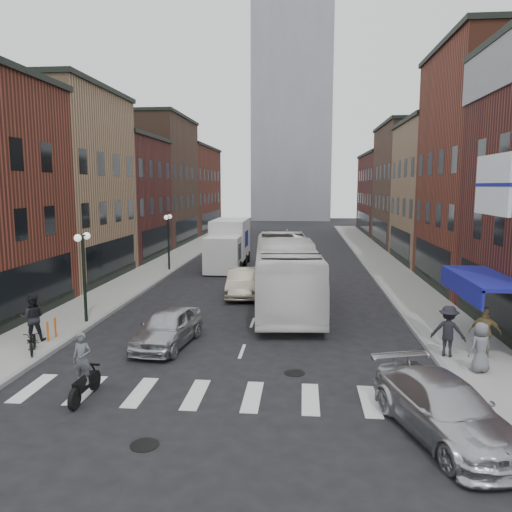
{
  "coord_description": "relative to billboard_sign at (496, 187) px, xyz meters",
  "views": [
    {
      "loc": [
        2.21,
        -16.9,
        6.17
      ],
      "look_at": [
        0.02,
        6.4,
        2.86
      ],
      "focal_mm": 35.0,
      "sensor_mm": 36.0,
      "label": 1
    }
  ],
  "objects": [
    {
      "name": "ped_left_solo",
      "position": [
        -16.8,
        0.56,
        -5.05
      ],
      "size": [
        1.04,
        0.82,
        1.87
      ],
      "primitive_type": "imported",
      "rotation": [
        0.0,
        0.0,
        3.51
      ],
      "color": "black",
      "rests_on": "sidewalk_left"
    },
    {
      "name": "bike_rack",
      "position": [
        -16.19,
        0.8,
        -5.58
      ],
      "size": [
        0.08,
        0.68,
        0.8
      ],
      "color": "#D8590C",
      "rests_on": "sidewalk_left"
    },
    {
      "name": "sedan_left_far",
      "position": [
        -9.72,
        9.99,
        -5.37
      ],
      "size": [
        1.92,
        4.73,
        1.53
      ],
      "primitive_type": "imported",
      "rotation": [
        0.0,
        0.0,
        0.07
      ],
      "color": "beige",
      "rests_on": "ground"
    },
    {
      "name": "ped_right_c",
      "position": [
        -0.57,
        -1.19,
        -5.16
      ],
      "size": [
        0.95,
        0.82,
        1.65
      ],
      "primitive_type": "imported",
      "rotation": [
        0.0,
        0.0,
        3.58
      ],
      "color": "slate",
      "rests_on": "sidewalk_right"
    },
    {
      "name": "motorcycle_rider",
      "position": [
        -12.62,
        -4.17,
        -5.19
      ],
      "size": [
        0.56,
        1.98,
        2.01
      ],
      "rotation": [
        0.0,
        0.0,
        -0.04
      ],
      "color": "black",
      "rests_on": "ground"
    },
    {
      "name": "curb_left",
      "position": [
        -15.59,
        21.5,
        -6.13
      ],
      "size": [
        0.2,
        74.0,
        0.16
      ],
      "primitive_type": "cube",
      "color": "gray",
      "rests_on": "ground"
    },
    {
      "name": "billboard_sign",
      "position": [
        0.0,
        0.0,
        0.0
      ],
      "size": [
        1.52,
        3.0,
        3.7
      ],
      "color": "black",
      "rests_on": "ground"
    },
    {
      "name": "bldg_right_mid_b",
      "position": [
        6.41,
        23.5,
        -0.48
      ],
      "size": [
        10.3,
        10.2,
        11.3
      ],
      "color": "#A37E5A",
      "rests_on": "ground"
    },
    {
      "name": "box_truck",
      "position": [
        -11.97,
        19.69,
        -4.37
      ],
      "size": [
        2.6,
        8.21,
        3.58
      ],
      "rotation": [
        0.0,
        0.0,
        0.0
      ],
      "color": "silver",
      "rests_on": "ground"
    },
    {
      "name": "bldg_right_far_b",
      "position": [
        6.41,
        48.5,
        -0.98
      ],
      "size": [
        10.3,
        16.2,
        10.3
      ],
      "color": "#4B1B1A",
      "rests_on": "ground"
    },
    {
      "name": "crosswalk_stripes",
      "position": [
        -8.59,
        -3.5,
        -6.13
      ],
      "size": [
        12.0,
        2.2,
        0.01
      ],
      "primitive_type": "cube",
      "color": "silver",
      "rests_on": "ground"
    },
    {
      "name": "awning_blue",
      "position": [
        0.34,
        2.0,
        -3.5
      ],
      "size": [
        1.8,
        5.0,
        0.78
      ],
      "color": "navy",
      "rests_on": "ground"
    },
    {
      "name": "streetlamp_near",
      "position": [
        -15.99,
        3.5,
        -3.22
      ],
      "size": [
        0.32,
        1.22,
        4.11
      ],
      "color": "black",
      "rests_on": "ground"
    },
    {
      "name": "ped_right_a",
      "position": [
        -1.19,
        0.27,
        -5.07
      ],
      "size": [
        1.32,
        0.97,
        1.83
      ],
      "primitive_type": "imported",
      "rotation": [
        0.0,
        0.0,
        2.78
      ],
      "color": "black",
      "rests_on": "sidewalk_right"
    },
    {
      "name": "ground",
      "position": [
        -8.59,
        -0.5,
        -6.13
      ],
      "size": [
        160.0,
        160.0,
        0.0
      ],
      "primitive_type": "plane",
      "color": "black",
      "rests_on": "ground"
    },
    {
      "name": "sedan_left_near",
      "position": [
        -11.53,
        0.91,
        -5.4
      ],
      "size": [
        2.25,
        4.5,
        1.47
      ],
      "primitive_type": "imported",
      "rotation": [
        0.0,
        0.0,
        -0.12
      ],
      "color": "#B9BABE",
      "rests_on": "ground"
    },
    {
      "name": "transit_bus",
      "position": [
        -7.24,
        8.08,
        -4.38
      ],
      "size": [
        3.94,
        12.78,
        3.51
      ],
      "primitive_type": "imported",
      "rotation": [
        0.0,
        0.0,
        0.08
      ],
      "color": "white",
      "rests_on": "ground"
    },
    {
      "name": "bldg_right_far_a",
      "position": [
        6.41,
        34.5,
        0.02
      ],
      "size": [
        10.3,
        12.2,
        12.3
      ],
      "color": "#4E3427",
      "rests_on": "ground"
    },
    {
      "name": "curb_car",
      "position": [
        -2.83,
        -5.36,
        -5.42
      ],
      "size": [
        3.39,
        5.28,
        1.42
      ],
      "primitive_type": "imported",
      "rotation": [
        0.0,
        0.0,
        0.31
      ],
      "color": "#BCBCC1",
      "rests_on": "ground"
    },
    {
      "name": "bldg_left_mid_b",
      "position": [
        -23.58,
        23.5,
        -0.98
      ],
      "size": [
        10.3,
        10.2,
        10.3
      ],
      "color": "#4B1B1A",
      "rests_on": "ground"
    },
    {
      "name": "bldg_left_far_b",
      "position": [
        -23.58,
        48.5,
        -0.48
      ],
      "size": [
        10.3,
        16.2,
        11.3
      ],
      "color": "#5E291B",
      "rests_on": "ground"
    },
    {
      "name": "sidewalk_left",
      "position": [
        -17.09,
        21.5,
        -6.06
      ],
      "size": [
        3.0,
        74.0,
        0.15
      ],
      "primitive_type": "cube",
      "color": "gray",
      "rests_on": "ground"
    },
    {
      "name": "distant_tower",
      "position": [
        -8.59,
        77.5,
        18.87
      ],
      "size": [
        14.0,
        14.0,
        50.0
      ],
      "primitive_type": "cube",
      "color": "#9399A0",
      "rests_on": "ground"
    },
    {
      "name": "streetlamp_far",
      "position": [
        -15.99,
        17.5,
        -3.22
      ],
      "size": [
        0.32,
        1.22,
        4.11
      ],
      "color": "black",
      "rests_on": "ground"
    },
    {
      "name": "bldg_left_mid_a",
      "position": [
        -23.58,
        13.5,
        0.02
      ],
      "size": [
        10.3,
        10.2,
        12.3
      ],
      "color": "#A37E5A",
      "rests_on": "ground"
    },
    {
      "name": "sidewalk_right",
      "position": [
        -0.09,
        21.5,
        -6.06
      ],
      "size": [
        3.0,
        74.0,
        0.15
      ],
      "primitive_type": "cube",
      "color": "gray",
      "rests_on": "ground"
    },
    {
      "name": "ped_right_b",
      "position": [
        0.08,
        0.31,
        -5.08
      ],
      "size": [
        1.14,
        0.74,
        1.81
      ],
      "primitive_type": "imported",
      "rotation": [
        0.0,
        0.0,
        2.93
      ],
      "color": "olive",
      "rests_on": "sidewalk_right"
    },
    {
      "name": "parked_bicycle",
      "position": [
        -16.09,
        -0.73,
        -5.57
      ],
      "size": [
        1.15,
        1.66,
        0.83
      ],
      "primitive_type": "imported",
      "rotation": [
        0.0,
        0.0,
        0.42
      ],
      "color": "black",
      "rests_on": "sidewalk_left"
    },
    {
      "name": "bldg_left_far_a",
      "position": [
        -23.58,
        34.5,
        0.52
      ],
      "size": [
        10.3,
        12.2,
        13.3
      ],
      "color": "#4E3427",
      "rests_on": "ground"
    },
    {
      "name": "curb_right",
      "position": [
        -1.59,
        21.5,
        -6.13
      ],
      "size": [
        0.2,
        74.0,
        0.16
      ],
      "primitive_type": "cube",
      "color": "gray",
      "rests_on": "ground"
    }
  ]
}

